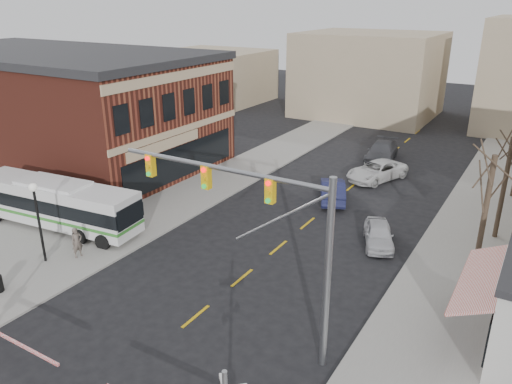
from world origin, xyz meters
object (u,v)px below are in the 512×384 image
(car_a, at_px, (379,234))
(pedestrian_far, at_px, (104,213))
(pedestrian_near, at_px, (77,242))
(car_c, at_px, (377,171))
(car_d, at_px, (382,152))
(street_lamp, at_px, (36,207))
(car_b, at_px, (333,190))
(traffic_signal_mast, at_px, (265,220))
(transit_bus, at_px, (56,203))

(car_a, height_order, pedestrian_far, pedestrian_far)
(pedestrian_near, bearing_deg, car_a, -41.96)
(car_c, xyz_separation_m, car_d, (-1.29, 5.20, 0.07))
(street_lamp, height_order, car_c, street_lamp)
(pedestrian_near, relative_size, pedestrian_far, 1.04)
(car_b, bearing_deg, car_a, 109.74)
(traffic_signal_mast, height_order, street_lamp, traffic_signal_mast)
(traffic_signal_mast, height_order, car_d, traffic_signal_mast)
(street_lamp, distance_m, pedestrian_far, 5.68)
(street_lamp, xyz_separation_m, pedestrian_far, (-0.70, 5.09, -2.42))
(traffic_signal_mast, bearing_deg, street_lamp, -178.40)
(pedestrian_near, bearing_deg, street_lamp, 148.84)
(car_b, height_order, pedestrian_near, pedestrian_near)
(transit_bus, xyz_separation_m, car_b, (13.20, 13.43, -0.91))
(car_d, bearing_deg, car_c, -83.49)
(pedestrian_far, bearing_deg, car_c, 4.83)
(transit_bus, xyz_separation_m, pedestrian_near, (4.35, -2.19, -0.70))
(car_a, bearing_deg, traffic_signal_mast, -119.15)
(traffic_signal_mast, relative_size, pedestrian_far, 5.80)
(transit_bus, distance_m, car_c, 24.23)
(car_d, distance_m, pedestrian_near, 28.19)
(car_b, bearing_deg, car_d, -115.31)
(car_c, distance_m, pedestrian_far, 21.49)
(transit_bus, height_order, traffic_signal_mast, traffic_signal_mast)
(car_b, xyz_separation_m, car_d, (0.06, 11.12, 0.04))
(transit_bus, xyz_separation_m, traffic_signal_mast, (17.06, -3.10, 4.03))
(car_c, relative_size, pedestrian_far, 3.24)
(transit_bus, distance_m, pedestrian_far, 3.02)
(car_a, xyz_separation_m, pedestrian_far, (-15.89, -6.63, 0.29))
(car_a, relative_size, pedestrian_near, 2.27)
(car_b, distance_m, pedestrian_far, 15.99)
(pedestrian_near, bearing_deg, car_d, -7.05)
(pedestrian_far, bearing_deg, car_a, -28.26)
(transit_bus, bearing_deg, car_d, 61.61)
(street_lamp, bearing_deg, transit_bus, 132.07)
(traffic_signal_mast, distance_m, pedestrian_near, 13.59)
(transit_bus, bearing_deg, car_a, 24.15)
(transit_bus, xyz_separation_m, pedestrian_far, (2.46, 1.59, -0.73))
(transit_bus, bearing_deg, car_c, 53.06)
(car_a, relative_size, car_d, 0.70)
(car_b, relative_size, pedestrian_far, 2.83)
(car_b, relative_size, car_d, 0.84)
(car_a, distance_m, car_c, 11.75)
(traffic_signal_mast, height_order, car_c, traffic_signal_mast)
(transit_bus, height_order, pedestrian_near, transit_bus)
(transit_bus, distance_m, pedestrian_near, 4.92)
(transit_bus, height_order, car_d, transit_bus)
(pedestrian_near, height_order, pedestrian_far, pedestrian_near)
(transit_bus, height_order, car_a, transit_bus)
(transit_bus, distance_m, street_lamp, 5.00)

